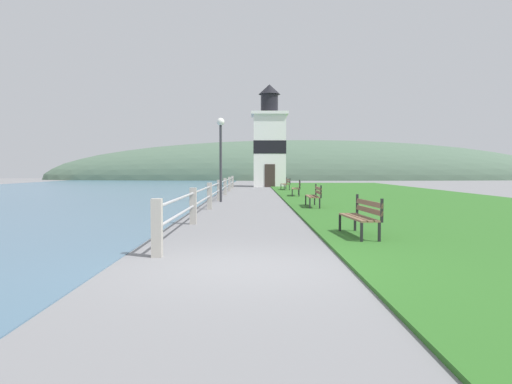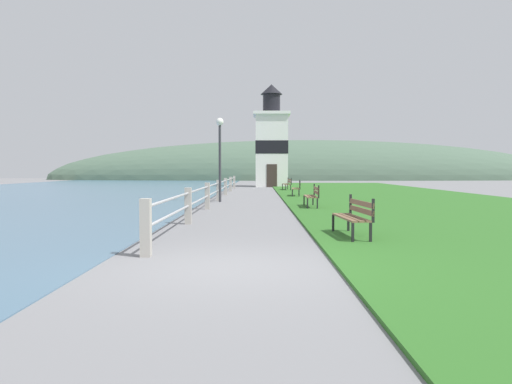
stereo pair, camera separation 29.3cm
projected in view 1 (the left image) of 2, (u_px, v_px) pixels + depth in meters
The scene contains 10 objects.
ground_plane at pixel (244, 268), 7.74m from camera, with size 160.00×160.00×0.00m, color slate.
grass_verge at pixel (392, 197), 26.87m from camera, with size 12.00×57.33×0.06m.
seawall_railing at pixel (219, 189), 24.44m from camera, with size 0.18×31.67×1.03m.
park_bench_near at pixel (362, 214), 11.07m from camera, with size 0.61×1.88×0.94m.
park_bench_midway at pixel (315, 195), 19.77m from camera, with size 0.52×1.99×0.94m.
park_bench_far at pixel (297, 187), 28.04m from camera, with size 0.60×1.76×0.94m.
park_bench_by_lighthouse at pixel (286, 183), 36.52m from camera, with size 0.61×1.87×0.94m.
lighthouse at pixel (269, 144), 44.60m from camera, with size 3.24×3.24×9.12m.
lamp_post at pixel (221, 144), 23.44m from camera, with size 0.36×0.36×3.96m.
distant_hillside at pixel (305, 180), 75.94m from camera, with size 80.00×16.00×12.00m.
Camera 1 is at (0.14, -7.68, 1.53)m, focal length 35.00 mm.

